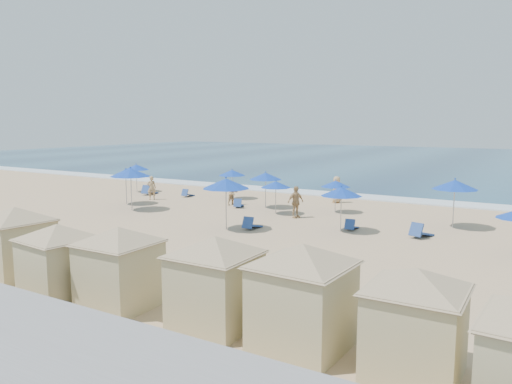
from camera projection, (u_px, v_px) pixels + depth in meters
ground at (236, 237)px, 23.92m from camera, size 160.00×160.00×0.00m
ocean at (451, 161)px, 70.47m from camera, size 160.00×80.00×0.06m
surf_line at (351, 196)px, 37.03m from camera, size 160.00×2.50×0.08m
trash_bin at (299, 271)px, 17.12m from camera, size 0.87×0.87×0.73m
cabana_0 at (16, 233)px, 17.49m from camera, size 4.41×4.41×2.78m
cabana_1 at (58, 251)px, 15.42m from camera, size 4.10×4.10×2.59m
cabana_2 at (119, 257)px, 14.66m from camera, size 4.24×4.24×2.66m
cabana_3 at (215, 270)px, 13.22m from camera, size 4.35×4.35×2.73m
cabana_4 at (303, 283)px, 11.95m from camera, size 4.53×4.53×2.85m
cabana_5 at (416, 308)px, 10.63m from camera, size 4.20×4.20×2.63m
umbrella_0 at (136, 167)px, 39.23m from camera, size 1.98×1.98×2.26m
umbrella_1 at (126, 173)px, 33.30m from camera, size 2.13×2.13×2.42m
umbrella_2 at (232, 173)px, 35.63m from camera, size 1.91×1.91×2.17m
umbrella_3 at (131, 172)px, 30.96m from camera, size 2.40×2.40×2.73m
umbrella_4 at (266, 176)px, 31.82m from camera, size 2.08×2.08×2.36m
umbrella_5 at (276, 184)px, 29.68m from camera, size 1.81×1.81×2.06m
umbrella_6 at (226, 184)px, 25.23m from camera, size 2.41×2.41×2.74m
umbrella_7 at (336, 184)px, 30.15m from camera, size 1.79×1.79×2.04m
umbrella_8 at (341, 192)px, 24.78m from camera, size 2.06×2.06×2.35m
umbrella_9 at (455, 185)px, 25.65m from camera, size 2.30×2.30×2.62m
beach_chair_0 at (149, 191)px, 37.90m from camera, size 0.78×1.47×0.77m
beach_chair_1 at (187, 194)px, 36.86m from camera, size 0.56×1.14×0.61m
beach_chair_2 at (238, 204)px, 32.15m from camera, size 0.90×1.23×0.62m
beach_chair_3 at (251, 225)px, 25.61m from camera, size 0.62×1.29×0.70m
beach_chair_4 at (351, 226)px, 25.40m from camera, size 0.61×1.18×0.62m
beach_chair_5 at (420, 232)px, 23.74m from camera, size 0.98×1.51×0.77m
beachgoer_0 at (152, 188)px, 35.40m from camera, size 0.73×0.70×1.69m
beachgoer_1 at (233, 193)px, 33.11m from camera, size 0.81×0.93×1.60m
beachgoer_2 at (296, 202)px, 28.59m from camera, size 0.88×1.17×1.85m
beachgoer_3 at (337, 190)px, 34.01m from camera, size 0.75×0.99×1.81m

